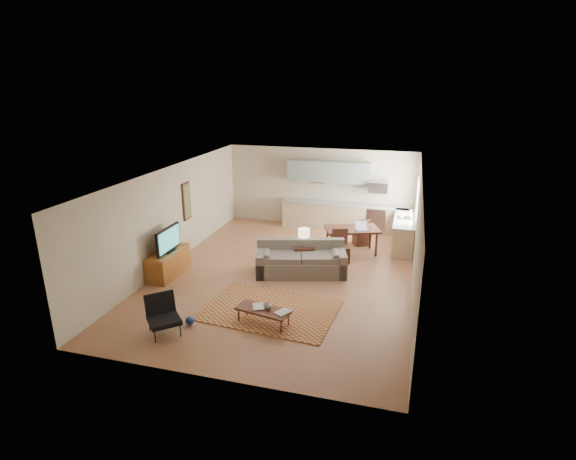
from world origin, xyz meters
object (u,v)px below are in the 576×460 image
(coffee_table, at_px, (263,316))
(tv_credenza, at_px, (168,263))
(sofa, at_px, (301,259))
(console_table, at_px, (304,257))
(dining_table, at_px, (351,241))
(armchair, at_px, (164,316))

(coffee_table, bearing_deg, tv_credenza, 163.19)
(sofa, height_order, tv_credenza, sofa)
(console_table, bearing_deg, sofa, -107.99)
(tv_credenza, distance_m, console_table, 3.58)
(sofa, relative_size, dining_table, 1.61)
(tv_credenza, xyz_separation_m, dining_table, (4.42, 2.84, 0.06))
(coffee_table, xyz_separation_m, dining_table, (1.22, 4.58, 0.21))
(console_table, bearing_deg, armchair, -136.08)
(coffee_table, xyz_separation_m, armchair, (-1.80, -0.90, 0.22))
(sofa, height_order, console_table, sofa)
(armchair, xyz_separation_m, console_table, (1.92, 3.98, -0.08))
(coffee_table, bearing_deg, console_table, 99.36)
(sofa, distance_m, dining_table, 2.14)
(sofa, bearing_deg, console_table, 76.63)
(coffee_table, height_order, dining_table, dining_table)
(tv_credenza, bearing_deg, dining_table, 32.77)
(coffee_table, relative_size, tv_credenza, 0.82)
(console_table, distance_m, dining_table, 1.86)
(tv_credenza, bearing_deg, coffee_table, -28.50)
(armchair, bearing_deg, sofa, 18.30)
(armchair, bearing_deg, console_table, 20.57)
(sofa, xyz_separation_m, armchair, (-1.93, -3.63, -0.03))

